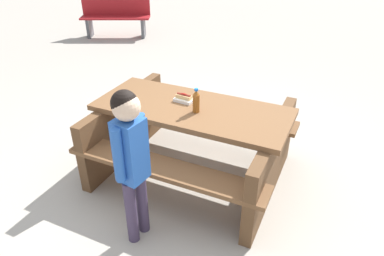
# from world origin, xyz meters

# --- Properties ---
(ground_plane) EXTENTS (30.00, 30.00, 0.00)m
(ground_plane) POSITION_xyz_m (0.00, 0.00, 0.00)
(ground_plane) COLOR #ADA599
(ground_plane) RESTS_ON ground
(picnic_table) EXTENTS (2.13, 1.87, 0.75)m
(picnic_table) POSITION_xyz_m (0.00, 0.00, 0.44)
(picnic_table) COLOR brown
(picnic_table) RESTS_ON ground
(soda_bottle) EXTENTS (0.06, 0.06, 0.23)m
(soda_bottle) POSITION_xyz_m (-0.05, 0.09, 0.85)
(soda_bottle) COLOR brown
(soda_bottle) RESTS_ON picnic_table
(hotdog_tray) EXTENTS (0.21, 0.17, 0.08)m
(hotdog_tray) POSITION_xyz_m (0.09, -0.10, 0.78)
(hotdog_tray) COLOR white
(hotdog_tray) RESTS_ON picnic_table
(child_in_coat) EXTENTS (0.24, 0.29, 1.28)m
(child_in_coat) POSITION_xyz_m (0.32, 0.88, 0.82)
(child_in_coat) COLOR #3F334C
(child_in_coat) RESTS_ON ground
(park_bench_near) EXTENTS (1.54, 0.60, 0.85)m
(park_bench_near) POSITION_xyz_m (2.36, -4.80, 0.45)
(park_bench_near) COLOR maroon
(park_bench_near) RESTS_ON ground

